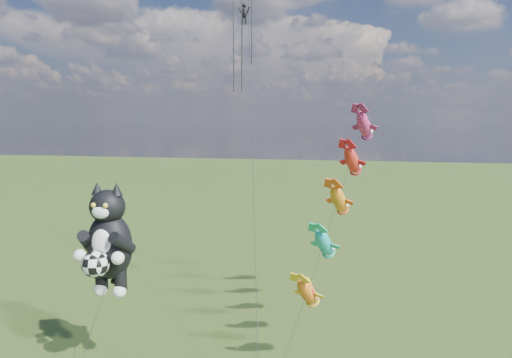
# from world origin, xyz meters

# --- Properties ---
(cat_kite_rig) EXTENTS (2.92, 4.35, 10.38)m
(cat_kite_rig) POSITION_xyz_m (6.38, 4.14, 7.32)
(cat_kite_rig) COLOR brown
(cat_kite_rig) RESTS_ON ground
(fish_windsock_rig) EXTENTS (5.08, 15.21, 15.85)m
(fish_windsock_rig) POSITION_xyz_m (18.18, 10.34, 8.90)
(fish_windsock_rig) COLOR brown
(fish_windsock_rig) RESTS_ON ground
(parafoil_rig) EXTENTS (5.14, 16.99, 26.07)m
(parafoil_rig) POSITION_xyz_m (11.30, 15.03, 20.84)
(parafoil_rig) COLOR brown
(parafoil_rig) RESTS_ON ground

